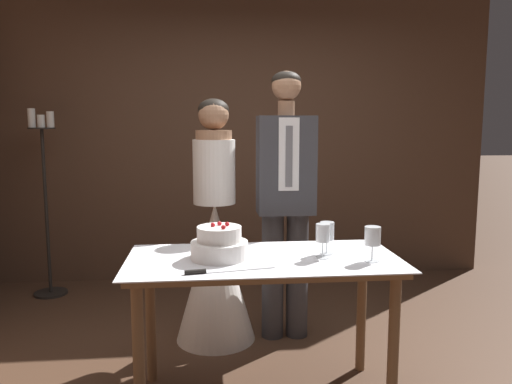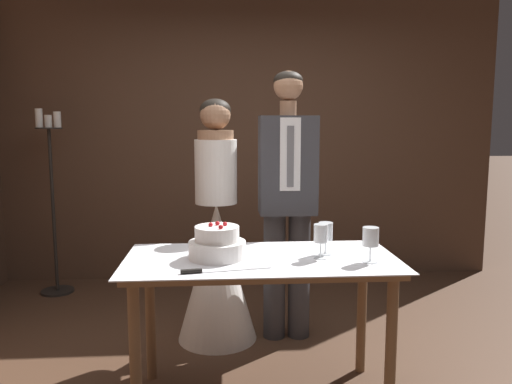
{
  "view_description": "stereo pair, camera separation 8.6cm",
  "coord_description": "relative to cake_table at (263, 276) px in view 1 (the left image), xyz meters",
  "views": [
    {
      "loc": [
        -0.33,
        -2.58,
        1.47
      ],
      "look_at": [
        -0.04,
        0.32,
        1.07
      ],
      "focal_mm": 35.0,
      "sensor_mm": 36.0,
      "label": 1
    },
    {
      "loc": [
        -0.24,
        -2.59,
        1.47
      ],
      "look_at": [
        -0.04,
        0.32,
        1.07
      ],
      "focal_mm": 35.0,
      "sensor_mm": 36.0,
      "label": 2
    }
  ],
  "objects": [
    {
      "name": "wine_glass_middle",
      "position": [
        0.35,
        0.04,
        0.22
      ],
      "size": [
        0.08,
        0.08,
        0.17
      ],
      "color": "silver",
      "rests_on": "cake_table"
    },
    {
      "name": "cake_table",
      "position": [
        0.0,
        0.0,
        0.0
      ],
      "size": [
        1.42,
        0.69,
        0.78
      ],
      "color": "brown",
      "rests_on": "ground_plane"
    },
    {
      "name": "wine_glass_far",
      "position": [
        0.54,
        -0.12,
        0.23
      ],
      "size": [
        0.08,
        0.08,
        0.18
      ],
      "color": "silver",
      "rests_on": "cake_table"
    },
    {
      "name": "tiered_cake",
      "position": [
        -0.23,
        0.01,
        0.17
      ],
      "size": [
        0.3,
        0.3,
        0.19
      ],
      "color": "white",
      "rests_on": "cake_table"
    },
    {
      "name": "candle_stand",
      "position": [
        -1.66,
        1.84,
        0.13
      ],
      "size": [
        0.28,
        0.28,
        1.6
      ],
      "color": "black",
      "rests_on": "ground_plane"
    },
    {
      "name": "wine_glass_near",
      "position": [
        0.3,
        -0.04,
        0.22
      ],
      "size": [
        0.07,
        0.07,
        0.18
      ],
      "color": "silver",
      "rests_on": "cake_table"
    },
    {
      "name": "bride",
      "position": [
        -0.24,
        0.78,
        -0.08
      ],
      "size": [
        0.54,
        0.54,
        1.64
      ],
      "color": "white",
      "rests_on": "ground_plane"
    },
    {
      "name": "groom",
      "position": [
        0.24,
        0.78,
        0.32
      ],
      "size": [
        0.38,
        0.25,
        1.82
      ],
      "color": "#38383D",
      "rests_on": "ground_plane"
    },
    {
      "name": "cake_knife",
      "position": [
        -0.27,
        -0.24,
        0.11
      ],
      "size": [
        0.43,
        0.1,
        0.02
      ],
      "rotation": [
        0.0,
        0.0,
        0.18
      ],
      "color": "silver",
      "rests_on": "cake_table"
    },
    {
      "name": "wall_back",
      "position": [
        0.04,
        2.26,
        0.74
      ],
      "size": [
        4.78,
        0.12,
        2.84
      ],
      "primitive_type": "cube",
      "color": "#513828",
      "rests_on": "ground_plane"
    }
  ]
}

